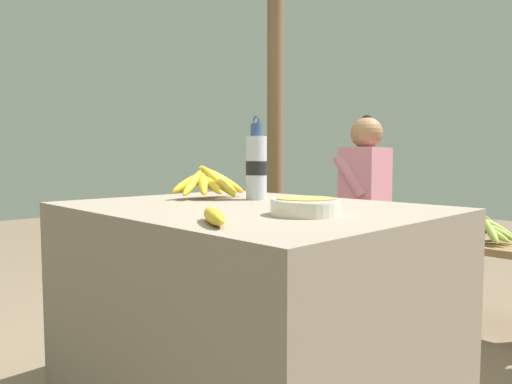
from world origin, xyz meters
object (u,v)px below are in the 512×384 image
(seated_vendor, at_px, (358,195))
(water_bottle, at_px, (256,166))
(loose_banana_front, at_px, (214,216))
(wooden_bench, at_px, (394,244))
(serving_bowl, at_px, (305,206))
(banana_bunch_ripe, at_px, (209,182))
(banana_bunch_green, at_px, (492,230))
(support_post_near, at_px, (275,124))

(seated_vendor, bearing_deg, water_bottle, 94.70)
(loose_banana_front, distance_m, seated_vendor, 1.80)
(water_bottle, xyz_separation_m, wooden_bench, (-0.09, 1.18, -0.45))
(seated_vendor, bearing_deg, loose_banana_front, 102.46)
(wooden_bench, bearing_deg, serving_bowl, -69.96)
(banana_bunch_ripe, distance_m, banana_bunch_green, 1.43)
(serving_bowl, relative_size, wooden_bench, 0.11)
(water_bottle, bearing_deg, seated_vendor, 105.13)
(wooden_bench, bearing_deg, water_bottle, -85.78)
(wooden_bench, height_order, banana_bunch_green, banana_bunch_green)
(support_post_near, bearing_deg, banana_bunch_green, -11.70)
(water_bottle, distance_m, support_post_near, 2.10)
(water_bottle, xyz_separation_m, loose_banana_front, (0.39, -0.52, -0.10))
(banana_bunch_ripe, height_order, banana_bunch_green, banana_bunch_ripe)
(seated_vendor, relative_size, banana_bunch_green, 3.61)
(banana_bunch_ripe, height_order, loose_banana_front, banana_bunch_ripe)
(serving_bowl, height_order, loose_banana_front, serving_bowl)
(serving_bowl, relative_size, seated_vendor, 0.17)
(banana_bunch_ripe, distance_m, water_bottle, 0.20)
(serving_bowl, relative_size, loose_banana_front, 0.99)
(serving_bowl, xyz_separation_m, seated_vendor, (-0.74, 1.37, -0.09))
(banana_bunch_ripe, relative_size, wooden_bench, 0.19)
(water_bottle, bearing_deg, banana_bunch_ripe, -149.02)
(banana_bunch_ripe, bearing_deg, banana_bunch_green, 65.21)
(loose_banana_front, distance_m, banana_bunch_green, 1.71)
(serving_bowl, height_order, wooden_bench, serving_bowl)
(banana_bunch_green, bearing_deg, water_bottle, -110.00)
(banana_bunch_ripe, bearing_deg, seated_vendor, 96.86)
(support_post_near, bearing_deg, loose_banana_front, -49.50)
(loose_banana_front, distance_m, support_post_near, 2.75)
(banana_bunch_ripe, relative_size, support_post_near, 0.14)
(banana_bunch_ripe, height_order, support_post_near, support_post_near)
(water_bottle, bearing_deg, support_post_near, 131.56)
(water_bottle, bearing_deg, loose_banana_front, -52.88)
(serving_bowl, distance_m, water_bottle, 0.50)
(loose_banana_front, relative_size, wooden_bench, 0.11)
(serving_bowl, distance_m, wooden_bench, 1.55)
(water_bottle, distance_m, banana_bunch_green, 1.29)
(banana_bunch_ripe, height_order, wooden_bench, banana_bunch_ripe)
(banana_bunch_green, height_order, support_post_near, support_post_near)
(banana_bunch_green, bearing_deg, wooden_bench, 179.76)
(loose_banana_front, distance_m, wooden_bench, 1.80)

